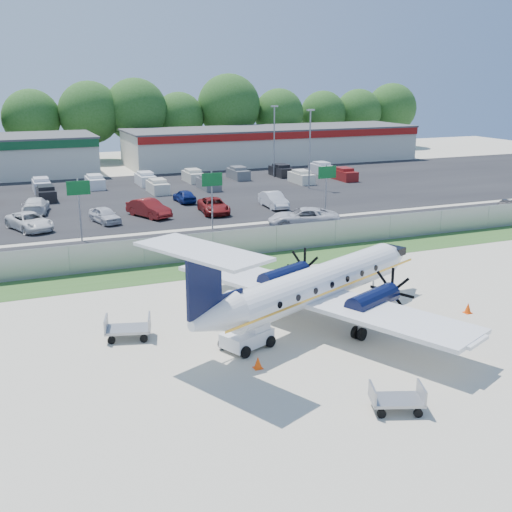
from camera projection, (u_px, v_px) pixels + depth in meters
name	position (u px, v px, depth m)	size (l,w,h in m)	color
ground	(300.00, 327.00, 33.72)	(170.00, 170.00, 0.00)	beige
grass_verge	(223.00, 266.00, 44.38)	(170.00, 4.00, 0.02)	#2D561E
access_road	(193.00, 243.00, 50.60)	(170.00, 8.00, 0.02)	black
parking_lot	(135.00, 198.00, 69.27)	(170.00, 32.00, 0.02)	black
perimeter_fence	(213.00, 246.00, 45.89)	(120.00, 0.06, 1.99)	gray
building_east	(272.00, 145.00, 97.70)	(44.40, 12.40, 5.24)	beige
sign_left	(79.00, 197.00, 50.14)	(1.80, 0.26, 5.00)	gray
sign_mid	(212.00, 187.00, 54.21)	(1.80, 0.26, 5.00)	gray
sign_right	(327.00, 180.00, 58.27)	(1.80, 0.26, 5.00)	gray
light_pole_ne	(310.00, 144.00, 73.47)	(0.90, 0.35, 9.09)	gray
light_pole_se	(274.00, 136.00, 82.36)	(0.90, 0.35, 9.09)	gray
tree_line	(88.00, 161.00, 99.49)	(112.00, 6.00, 14.00)	#204E16
aircraft	(314.00, 285.00, 33.50)	(18.12, 17.58, 5.64)	white
pushback_tug	(248.00, 335.00, 30.99)	(2.79, 2.48, 1.30)	white
baggage_cart_near	(128.00, 328.00, 32.05)	(2.52, 1.89, 1.18)	gray
baggage_cart_far	(397.00, 399.00, 25.12)	(2.34, 1.86, 1.07)	gray
cone_nose	(468.00, 308.00, 35.57)	(0.42, 0.42, 0.59)	#FF4808
cone_port_wing	(258.00, 363.00, 28.83)	(0.40, 0.40, 0.57)	#FF4808
cone_starboard_wing	(237.00, 254.00, 46.46)	(0.40, 0.40, 0.57)	#FF4808
road_car_mid	(303.00, 227.00, 55.79)	(2.84, 6.16, 1.71)	silver
road_car_east	(511.00, 216.00, 60.36)	(1.62, 4.66, 1.53)	black
parked_car_a	(30.00, 230.00, 54.88)	(2.48, 5.38, 1.50)	silver
parked_car_b	(105.00, 223.00, 57.53)	(1.67, 4.15, 1.41)	silver
parked_car_c	(149.00, 217.00, 59.92)	(1.75, 5.03, 1.66)	maroon
parked_car_d	(214.00, 213.00, 61.54)	(2.41, 5.22, 1.45)	maroon
parked_car_e	(274.00, 208.00, 64.19)	(1.64, 4.71, 1.55)	silver
parked_car_f	(36.00, 213.00, 61.57)	(2.17, 5.33, 1.55)	silver
parked_car_g	(185.00, 202.00, 66.78)	(1.60, 3.98, 1.36)	navy
far_parking_rows	(126.00, 191.00, 73.71)	(56.00, 10.00, 1.60)	gray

